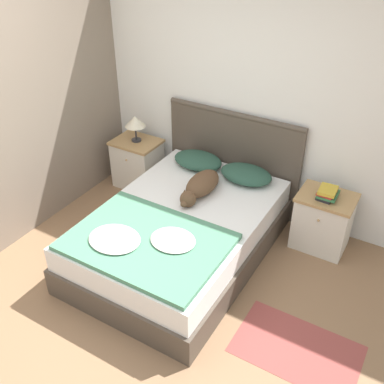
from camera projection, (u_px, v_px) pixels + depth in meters
ground_plane at (110, 322)px, 3.66m from camera, size 16.00×16.00×0.00m
wall_back at (234, 90)px, 4.48m from camera, size 9.00×0.06×2.55m
wall_side_left at (45, 97)px, 4.34m from camera, size 0.06×3.10×2.55m
bed at (181, 234)px, 4.21m from camera, size 1.43×2.07×0.50m
headboard at (233, 157)px, 4.80m from camera, size 1.51×0.06×1.09m
nightstand_left at (138, 163)px, 5.24m from camera, size 0.52×0.42×0.58m
nightstand_right at (323, 221)px, 4.31m from camera, size 0.52×0.42×0.58m
pillow_left at (198, 160)px, 4.73m from camera, size 0.53×0.37×0.14m
pillow_right at (246, 174)px, 4.49m from camera, size 0.53×0.37×0.14m
quilt at (146, 241)px, 3.68m from camera, size 1.28×0.94×0.08m
dog at (201, 186)px, 4.27m from camera, size 0.25×0.68×0.19m
book_stack at (327, 193)px, 4.10m from camera, size 0.18×0.23×0.10m
table_lamp at (135, 122)px, 4.96m from camera, size 0.23×0.23×0.30m
rug at (297, 349)px, 3.43m from camera, size 0.94×0.59×0.00m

